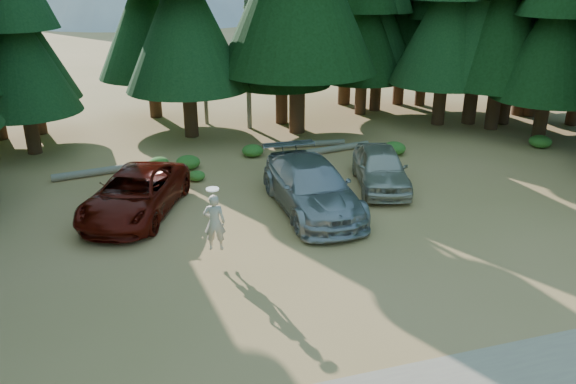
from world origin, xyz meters
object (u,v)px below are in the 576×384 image
log_left (107,170)px  log_mid (309,144)px  log_right (324,150)px  red_pickup (135,194)px  silver_minivan_center (312,187)px  frisbee_player (214,222)px  silver_minivan_right (381,167)px

log_left → log_mid: size_ratio=1.25×
log_mid → log_right: bearing=-68.8°
red_pickup → log_left: (-0.96, 4.43, -0.59)m
silver_minivan_center → log_left: bearing=139.4°
silver_minivan_center → log_mid: bearing=71.8°
silver_minivan_center → frisbee_player: 4.62m
red_pickup → log_right: bearing=51.4°
red_pickup → frisbee_player: size_ratio=2.91×
silver_minivan_center → silver_minivan_right: silver_minivan_center is taller
frisbee_player → log_left: frisbee_player is taller
silver_minivan_center → log_left: size_ratio=1.37×
silver_minivan_center → log_right: (2.58, 5.76, -0.70)m
red_pickup → silver_minivan_right: (9.03, 0.01, 0.02)m
red_pickup → silver_minivan_center: size_ratio=0.92×
log_left → log_mid: (9.03, 1.16, -0.01)m
frisbee_player → log_mid: frisbee_player is taller
log_right → log_mid: bearing=95.6°
log_mid → log_right: (0.32, -1.17, 0.01)m
silver_minivan_right → frisbee_player: frisbee_player is taller
silver_minivan_center → log_left: silver_minivan_center is taller
red_pickup → log_right: size_ratio=1.16×
red_pickup → log_mid: (8.07, 5.59, -0.60)m
red_pickup → log_mid: red_pickup is taller
silver_minivan_center → frisbee_player: bearing=-145.3°
red_pickup → log_mid: size_ratio=1.58×
red_pickup → silver_minivan_center: (5.81, -1.34, 0.10)m
frisbee_player → log_mid: 11.36m
silver_minivan_center → log_left: (-6.77, 5.77, -0.69)m
log_mid → log_left: bearing=-166.8°
silver_minivan_center → log_right: 6.35m
silver_minivan_right → log_left: (-10.00, 4.42, -0.61)m
silver_minivan_center → log_mid: 7.33m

